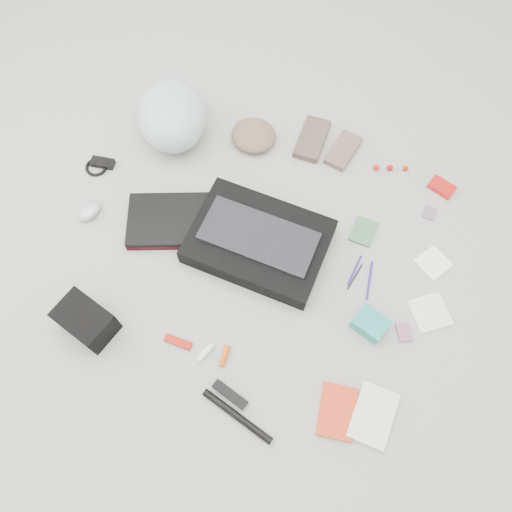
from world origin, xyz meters
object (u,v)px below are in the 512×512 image
(laptop, at_px, (168,219))
(book_red, at_px, (337,411))
(bike_helmet, at_px, (172,115))
(camera_bag, at_px, (86,321))
(accordion_wallet, at_px, (370,324))
(messenger_bag, at_px, (259,242))

(laptop, distance_m, book_red, 0.96)
(bike_helmet, relative_size, camera_bag, 1.90)
(laptop, distance_m, bike_helmet, 0.46)
(bike_helmet, relative_size, accordion_wallet, 3.19)
(messenger_bag, relative_size, bike_helmet, 1.41)
(laptop, bearing_deg, messenger_bag, -17.09)
(laptop, height_order, accordion_wallet, accordion_wallet)
(book_red, distance_m, accordion_wallet, 0.33)
(messenger_bag, height_order, camera_bag, camera_bag)
(messenger_bag, distance_m, laptop, 0.37)
(bike_helmet, bearing_deg, messenger_bag, -65.61)
(book_red, height_order, accordion_wallet, accordion_wallet)
(bike_helmet, height_order, camera_bag, bike_helmet)
(messenger_bag, height_order, laptop, messenger_bag)
(camera_bag, bearing_deg, book_red, 16.75)
(messenger_bag, xyz_separation_m, accordion_wallet, (0.47, -0.20, -0.01))
(bike_helmet, height_order, accordion_wallet, bike_helmet)
(bike_helmet, distance_m, camera_bag, 0.92)
(laptop, height_order, bike_helmet, bike_helmet)
(book_red, bearing_deg, bike_helmet, 129.97)
(bike_helmet, distance_m, book_red, 1.34)
(bike_helmet, xyz_separation_m, accordion_wallet, (0.97, -0.65, -0.08))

